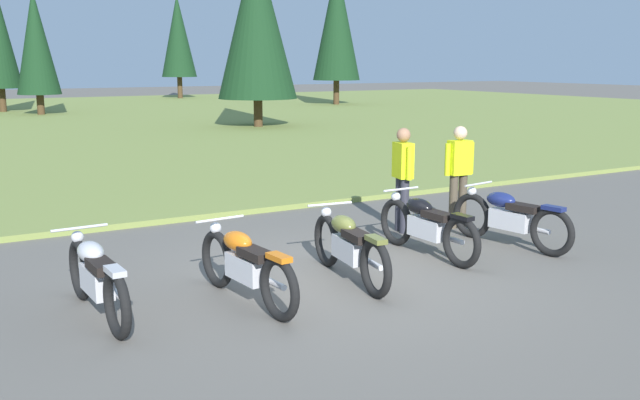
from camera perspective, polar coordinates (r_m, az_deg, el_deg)
The scene contains 9 objects.
ground_plane at distance 8.96m, azimuth 1.92°, elevation -6.30°, with size 140.00×140.00×0.00m, color #605B54.
grass_moorland at distance 33.70m, azimuth -22.17°, elevation 5.80°, with size 80.00×44.00×0.10m, color olive.
motorcycle_silver at distance 7.87m, azimuth -17.64°, elevation -5.99°, with size 0.62×2.10×0.88m.
motorcycle_orange at distance 7.99m, azimuth -6.05°, elevation -5.26°, with size 0.62×2.10×0.88m.
motorcycle_olive at distance 8.75m, azimuth 2.37°, elevation -3.75°, with size 0.62×2.10×0.88m.
motorcycle_black at distance 9.96m, azimuth 8.62°, elevation -2.03°, with size 0.62×2.10×0.88m.
motorcycle_navy at distance 10.71m, azimuth 15.10°, elevation -1.37°, with size 0.68×2.09×0.88m.
rider_in_hivis_vest at distance 11.22m, azimuth 6.71°, elevation 2.15°, with size 0.29×0.54×1.67m.
rider_near_row_end at distance 11.67m, azimuth 11.18°, elevation 2.36°, with size 0.55×0.25×1.67m.
Camera 1 is at (-4.51, -7.26, 2.68)m, focal length 39.54 mm.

